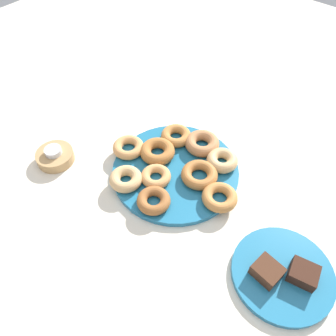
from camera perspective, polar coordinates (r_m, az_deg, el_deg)
ground_plane at (r=0.87m, az=1.28°, el=-0.75°), size 2.40×2.40×0.00m
donut_plate at (r=0.86m, az=1.29°, el=-0.43°), size 0.33×0.33×0.01m
donut_0 at (r=0.83m, az=-2.10°, el=-1.45°), size 0.10×0.10×0.02m
donut_1 at (r=0.88m, az=-1.82°, el=2.87°), size 0.12×0.12×0.03m
donut_2 at (r=0.83m, az=5.41°, el=-1.16°), size 0.12×0.12×0.03m
donut_3 at (r=0.92m, az=1.39°, el=5.57°), size 0.09×0.09×0.03m
donut_4 at (r=0.87m, az=9.29°, el=1.29°), size 0.11×0.11×0.03m
donut_5 at (r=0.83m, az=-7.27°, el=-1.88°), size 0.12×0.12×0.03m
donut_6 at (r=0.80m, az=8.86°, el=-5.00°), size 0.11×0.11×0.03m
donut_7 at (r=0.90m, az=-6.83°, el=3.54°), size 0.11×0.11×0.02m
donut_8 at (r=0.78m, az=-2.48°, el=-5.61°), size 0.11×0.11×0.02m
donut_9 at (r=0.90m, az=5.89°, el=4.25°), size 0.12×0.12×0.03m
cake_plate at (r=0.76m, az=19.07°, el=-16.81°), size 0.21×0.21×0.01m
brownie_near at (r=0.75m, az=22.25°, el=-16.46°), size 0.06×0.06×0.03m
brownie_far at (r=0.73m, az=16.67°, el=-16.60°), size 0.06×0.06×0.03m
candle_holder at (r=0.94m, az=-18.81°, el=1.87°), size 0.10×0.10×0.03m
tealight at (r=0.92m, az=-19.15°, el=2.77°), size 0.04×0.04×0.01m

